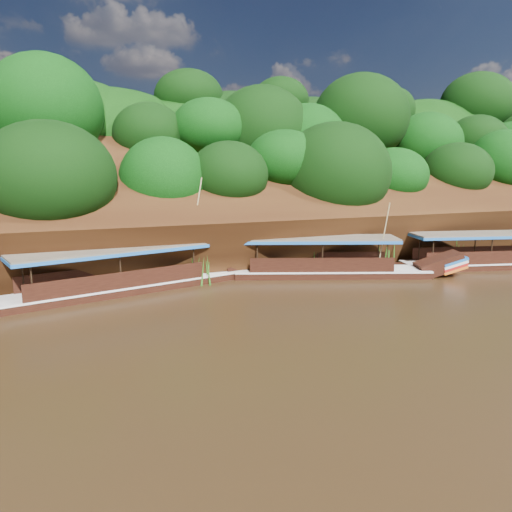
{
  "coord_description": "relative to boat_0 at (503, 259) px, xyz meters",
  "views": [
    {
      "loc": [
        -14.4,
        -19.51,
        7.09
      ],
      "look_at": [
        -3.86,
        7.0,
        1.87
      ],
      "focal_mm": 35.0,
      "sensor_mm": 36.0,
      "label": 1
    }
  ],
  "objects": [
    {
      "name": "riverbank",
      "position": [
        -14.44,
        16.71,
        1.33
      ],
      "size": [
        120.0,
        30.06,
        19.4
      ],
      "color": "black",
      "rests_on": "ground"
    },
    {
      "name": "ground",
      "position": [
        -14.43,
        -6.01,
        -0.56
      ],
      "size": [
        160.0,
        160.0,
        0.0
      ],
      "primitive_type": "plane",
      "color": "black",
      "rests_on": "ground"
    },
    {
      "name": "boat_1",
      "position": [
        -11.92,
        1.72,
        0.02
      ],
      "size": [
        14.57,
        7.08,
        5.27
      ],
      "rotation": [
        0.0,
        0.0,
        -0.36
      ],
      "color": "black",
      "rests_on": "ground"
    },
    {
      "name": "reeds",
      "position": [
        -16.84,
        3.39,
        0.31
      ],
      "size": [
        48.15,
        2.69,
        2.23
      ],
      "color": "#2C711C",
      "rests_on": "ground"
    },
    {
      "name": "boat_0",
      "position": [
        0.0,
        0.0,
        0.0
      ],
      "size": [
        15.26,
        5.64,
        6.36
      ],
      "rotation": [
        0.0,
        0.0,
        -0.25
      ],
      "color": "black",
      "rests_on": "ground"
    },
    {
      "name": "boat_2",
      "position": [
        -24.53,
        2.99,
        0.02
      ],
      "size": [
        16.28,
        5.99,
        6.82
      ],
      "rotation": [
        0.0,
        0.0,
        0.25
      ],
      "color": "black",
      "rests_on": "ground"
    }
  ]
}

